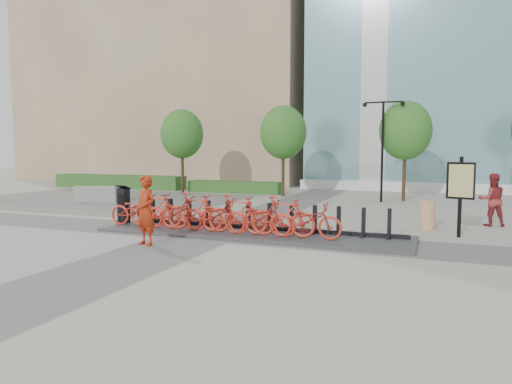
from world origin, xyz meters
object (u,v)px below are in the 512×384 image
(worker_red, at_px, (146,210))
(pedestrian, at_px, (492,200))
(bike_0, at_px, (137,210))
(construction_barrel, at_px, (427,215))
(jersey_barrier, at_px, (96,194))
(map_sign, at_px, (461,184))
(kiosk, at_px, (124,205))

(worker_red, distance_m, pedestrian, 11.47)
(bike_0, relative_size, worker_red, 1.05)
(construction_barrel, bearing_deg, jersey_barrier, 171.04)
(bike_0, height_order, map_sign, map_sign)
(worker_red, xyz_separation_m, construction_barrel, (7.05, 5.45, -0.48))
(kiosk, distance_m, jersey_barrier, 7.93)
(worker_red, bearing_deg, jersey_barrier, 155.63)
(bike_0, height_order, worker_red, worker_red)
(bike_0, xyz_separation_m, worker_red, (1.83, -2.10, 0.34))
(worker_red, distance_m, construction_barrel, 8.92)
(jersey_barrier, bearing_deg, bike_0, -62.43)
(pedestrian, height_order, construction_barrel, pedestrian)
(kiosk, relative_size, worker_red, 0.69)
(pedestrian, distance_m, map_sign, 3.00)
(construction_barrel, relative_size, jersey_barrier, 0.45)
(pedestrian, bearing_deg, construction_barrel, 26.90)
(bike_0, xyz_separation_m, pedestrian, (10.91, 4.90, 0.29))
(bike_0, relative_size, construction_barrel, 2.13)
(pedestrian, relative_size, map_sign, 0.75)
(construction_barrel, relative_size, map_sign, 0.39)
(kiosk, xyz_separation_m, jersey_barrier, (-5.83, 5.37, -0.31))
(kiosk, xyz_separation_m, worker_red, (2.68, -2.53, 0.24))
(construction_barrel, distance_m, map_sign, 1.82)
(pedestrian, distance_m, jersey_barrier, 17.61)
(bike_0, distance_m, worker_red, 2.81)
(kiosk, relative_size, jersey_barrier, 0.63)
(jersey_barrier, xyz_separation_m, map_sign, (16.46, -3.58, 1.18))
(jersey_barrier, bearing_deg, kiosk, -64.13)
(worker_red, bearing_deg, kiosk, 155.17)
(bike_0, height_order, kiosk, kiosk)
(bike_0, distance_m, jersey_barrier, 8.84)
(bike_0, height_order, construction_barrel, bike_0)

